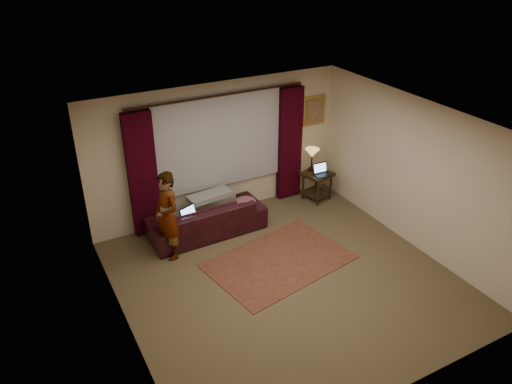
# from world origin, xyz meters

# --- Properties ---
(floor) EXTENTS (5.00, 5.00, 0.01)m
(floor) POSITION_xyz_m (0.00, 0.00, -0.01)
(floor) COLOR brown
(floor) RESTS_ON ground
(ceiling) EXTENTS (5.00, 5.00, 0.02)m
(ceiling) POSITION_xyz_m (0.00, 0.00, 2.60)
(ceiling) COLOR silver
(ceiling) RESTS_ON ground
(wall_back) EXTENTS (5.00, 0.02, 2.60)m
(wall_back) POSITION_xyz_m (0.00, 2.50, 1.30)
(wall_back) COLOR beige
(wall_back) RESTS_ON ground
(wall_front) EXTENTS (5.00, 0.02, 2.60)m
(wall_front) POSITION_xyz_m (0.00, -2.50, 1.30)
(wall_front) COLOR beige
(wall_front) RESTS_ON ground
(wall_left) EXTENTS (0.02, 5.00, 2.60)m
(wall_left) POSITION_xyz_m (-2.50, 0.00, 1.30)
(wall_left) COLOR beige
(wall_left) RESTS_ON ground
(wall_right) EXTENTS (0.02, 5.00, 2.60)m
(wall_right) POSITION_xyz_m (2.50, 0.00, 1.30)
(wall_right) COLOR beige
(wall_right) RESTS_ON ground
(sheer_curtain) EXTENTS (2.50, 0.05, 1.80)m
(sheer_curtain) POSITION_xyz_m (0.00, 2.44, 1.50)
(sheer_curtain) COLOR #A7A7AF
(sheer_curtain) RESTS_ON wall_back
(drape_left) EXTENTS (0.50, 0.14, 2.30)m
(drape_left) POSITION_xyz_m (-1.50, 2.39, 1.18)
(drape_left) COLOR black
(drape_left) RESTS_ON floor
(drape_right) EXTENTS (0.50, 0.14, 2.30)m
(drape_right) POSITION_xyz_m (1.50, 2.39, 1.18)
(drape_right) COLOR black
(drape_right) RESTS_ON floor
(curtain_rod) EXTENTS (0.04, 0.04, 3.40)m
(curtain_rod) POSITION_xyz_m (0.00, 2.39, 2.38)
(curtain_rod) COLOR black
(curtain_rod) RESTS_ON wall_back
(picture_frame) EXTENTS (0.50, 0.04, 0.60)m
(picture_frame) POSITION_xyz_m (2.10, 2.47, 1.75)
(picture_frame) COLOR #B5943A
(picture_frame) RESTS_ON wall_back
(sofa) EXTENTS (2.13, 0.96, 0.85)m
(sofa) POSITION_xyz_m (-0.55, 1.88, 0.43)
(sofa) COLOR black
(sofa) RESTS_ON floor
(throw_blanket) EXTENTS (0.85, 0.41, 0.10)m
(throw_blanket) POSITION_xyz_m (-0.39, 2.09, 0.86)
(throw_blanket) COLOR gray
(throw_blanket) RESTS_ON sofa
(clothing_pile) EXTENTS (0.49, 0.39, 0.19)m
(clothing_pile) POSITION_xyz_m (0.13, 1.72, 0.52)
(clothing_pile) COLOR brown
(clothing_pile) RESTS_ON sofa
(laptop_sofa) EXTENTS (0.45, 0.47, 0.25)m
(laptop_sofa) POSITION_xyz_m (-0.88, 1.70, 0.55)
(laptop_sofa) COLOR black
(laptop_sofa) RESTS_ON sofa
(area_rug) EXTENTS (2.56, 1.94, 0.01)m
(area_rug) POSITION_xyz_m (0.15, 0.48, 0.01)
(area_rug) COLOR brown
(area_rug) RESTS_ON floor
(end_table) EXTENTS (0.63, 0.63, 0.60)m
(end_table) POSITION_xyz_m (1.95, 2.01, 0.30)
(end_table) COLOR black
(end_table) RESTS_ON floor
(tiffany_lamp) EXTENTS (0.39, 0.39, 0.47)m
(tiffany_lamp) POSITION_xyz_m (1.91, 2.18, 0.83)
(tiffany_lamp) COLOR olive
(tiffany_lamp) RESTS_ON end_table
(laptop_table) EXTENTS (0.33, 0.36, 0.23)m
(laptop_table) POSITION_xyz_m (1.97, 1.86, 0.71)
(laptop_table) COLOR black
(laptop_table) RESTS_ON end_table
(person) EXTENTS (0.54, 0.54, 1.56)m
(person) POSITION_xyz_m (-1.39, 1.51, 0.78)
(person) COLOR gray
(person) RESTS_ON floor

